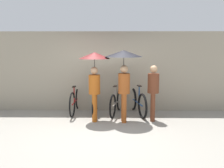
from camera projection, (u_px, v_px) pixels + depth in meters
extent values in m
plane|color=gray|center=(104.00, 131.00, 6.28)|extent=(30.00, 30.00, 0.00)
cube|color=gray|center=(106.00, 72.00, 8.08)|extent=(10.33, 0.12, 2.56)
torus|color=black|center=(78.00, 98.00, 8.35)|extent=(0.07, 0.76, 0.76)
torus|color=black|center=(72.00, 105.00, 7.39)|extent=(0.07, 0.76, 0.76)
cylinder|color=maroon|center=(75.00, 101.00, 7.87)|extent=(0.07, 0.98, 0.04)
cylinder|color=maroon|center=(74.00, 95.00, 7.67)|extent=(0.04, 0.04, 0.48)
cube|color=black|center=(74.00, 87.00, 7.63)|extent=(0.10, 0.20, 0.03)
cylinder|color=maroon|center=(78.00, 88.00, 8.30)|extent=(0.04, 0.04, 0.65)
cylinder|color=maroon|center=(78.00, 79.00, 8.25)|extent=(0.44, 0.04, 0.03)
torus|color=black|center=(97.00, 98.00, 8.32)|extent=(0.06, 0.74, 0.74)
torus|color=black|center=(94.00, 106.00, 7.25)|extent=(0.06, 0.74, 0.74)
cylinder|color=#19478C|center=(96.00, 102.00, 7.79)|extent=(0.06, 1.09, 0.04)
cylinder|color=#19478C|center=(95.00, 94.00, 7.55)|extent=(0.04, 0.04, 0.57)
cube|color=black|center=(95.00, 85.00, 7.51)|extent=(0.09, 0.20, 0.03)
cylinder|color=#19478C|center=(97.00, 89.00, 8.27)|extent=(0.04, 0.04, 0.65)
cylinder|color=#19478C|center=(97.00, 79.00, 8.22)|extent=(0.44, 0.04, 0.03)
torus|color=black|center=(120.00, 99.00, 8.22)|extent=(0.21, 0.71, 0.72)
torus|color=black|center=(113.00, 106.00, 7.30)|extent=(0.21, 0.71, 0.72)
cylinder|color=#A59E93|center=(116.00, 103.00, 7.76)|extent=(0.25, 0.95, 0.04)
cylinder|color=#A59E93|center=(115.00, 95.00, 7.56)|extent=(0.04, 0.04, 0.54)
cube|color=black|center=(115.00, 86.00, 7.51)|extent=(0.13, 0.21, 0.03)
cylinder|color=#A59E93|center=(120.00, 90.00, 8.17)|extent=(0.04, 0.04, 0.66)
cylinder|color=#A59E93|center=(120.00, 80.00, 8.12)|extent=(0.44, 0.12, 0.03)
torus|color=black|center=(133.00, 99.00, 8.24)|extent=(0.23, 0.75, 0.75)
torus|color=black|center=(142.00, 106.00, 7.26)|extent=(0.23, 0.75, 0.75)
cylinder|color=#19478C|center=(137.00, 102.00, 7.75)|extent=(0.26, 0.99, 0.04)
cylinder|color=#19478C|center=(139.00, 95.00, 7.54)|extent=(0.04, 0.04, 0.53)
cube|color=black|center=(139.00, 86.00, 7.49)|extent=(0.13, 0.21, 0.03)
cylinder|color=#19478C|center=(133.00, 88.00, 8.18)|extent=(0.04, 0.04, 0.71)
cylinder|color=#19478C|center=(133.00, 77.00, 8.13)|extent=(0.44, 0.13, 0.03)
cylinder|color=#B25619|center=(94.00, 108.00, 6.96)|extent=(0.13, 0.13, 0.78)
cylinder|color=#B25619|center=(95.00, 107.00, 7.13)|extent=(0.13, 0.13, 0.78)
cylinder|color=#B25619|center=(94.00, 84.00, 6.94)|extent=(0.32, 0.32, 0.53)
sphere|color=tan|center=(94.00, 71.00, 6.88)|extent=(0.20, 0.20, 0.20)
cylinder|color=#332D28|center=(95.00, 71.00, 7.02)|extent=(0.02, 0.02, 0.68)
cone|color=#591919|center=(94.00, 55.00, 6.95)|extent=(0.88, 0.88, 0.18)
cylinder|color=#9E4C1E|center=(124.00, 108.00, 6.88)|extent=(0.13, 0.13, 0.81)
cylinder|color=#9E4C1E|center=(124.00, 107.00, 7.05)|extent=(0.13, 0.13, 0.81)
cylinder|color=#9E4C1E|center=(124.00, 84.00, 6.86)|extent=(0.32, 0.32, 0.55)
sphere|color=tan|center=(124.00, 69.00, 6.79)|extent=(0.21, 0.21, 0.21)
cylinder|color=#332D28|center=(124.00, 69.00, 6.94)|extent=(0.02, 0.02, 0.70)
cone|color=black|center=(124.00, 53.00, 6.87)|extent=(1.04, 1.04, 0.18)
cylinder|color=brown|center=(153.00, 108.00, 6.99)|extent=(0.13, 0.13, 0.80)
cylinder|color=brown|center=(153.00, 106.00, 7.17)|extent=(0.13, 0.13, 0.80)
cylinder|color=brown|center=(153.00, 83.00, 6.97)|extent=(0.32, 0.32, 0.55)
sphere|color=tan|center=(154.00, 69.00, 6.91)|extent=(0.21, 0.21, 0.21)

